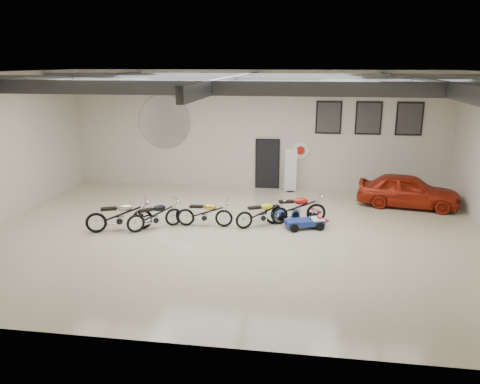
# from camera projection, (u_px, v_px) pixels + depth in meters

# --- Properties ---
(floor) EXTENTS (16.00, 12.00, 0.01)m
(floor) POSITION_uv_depth(u_px,v_px,m) (235.00, 235.00, 14.80)
(floor) COLOR #BDB390
(floor) RESTS_ON ground
(ceiling) EXTENTS (16.00, 12.00, 0.01)m
(ceiling) POSITION_uv_depth(u_px,v_px,m) (234.00, 73.00, 13.46)
(ceiling) COLOR slate
(ceiling) RESTS_ON back_wall
(back_wall) EXTENTS (16.00, 0.02, 5.00)m
(back_wall) POSITION_uv_depth(u_px,v_px,m) (256.00, 130.00, 19.85)
(back_wall) COLOR beige
(back_wall) RESTS_ON floor
(ceiling_beams) EXTENTS (15.80, 11.80, 0.32)m
(ceiling_beams) POSITION_uv_depth(u_px,v_px,m) (234.00, 82.00, 13.53)
(ceiling_beams) COLOR #585A5F
(ceiling_beams) RESTS_ON ceiling
(door) EXTENTS (0.92, 0.08, 2.10)m
(door) POSITION_uv_depth(u_px,v_px,m) (267.00, 164.00, 20.12)
(door) COLOR black
(door) RESTS_ON back_wall
(logo_plaque) EXTENTS (2.30, 0.06, 1.16)m
(logo_plaque) POSITION_uv_depth(u_px,v_px,m) (165.00, 122.00, 20.28)
(logo_plaque) COLOR silver
(logo_plaque) RESTS_ON back_wall
(poster_left) EXTENTS (1.05, 0.08, 1.35)m
(poster_left) POSITION_uv_depth(u_px,v_px,m) (329.00, 117.00, 19.24)
(poster_left) COLOR black
(poster_left) RESTS_ON back_wall
(poster_mid) EXTENTS (1.05, 0.08, 1.35)m
(poster_mid) POSITION_uv_depth(u_px,v_px,m) (369.00, 118.00, 19.01)
(poster_mid) COLOR black
(poster_mid) RESTS_ON back_wall
(poster_right) EXTENTS (1.05, 0.08, 1.35)m
(poster_right) POSITION_uv_depth(u_px,v_px,m) (409.00, 119.00, 18.79)
(poster_right) COLOR black
(poster_right) RESTS_ON back_wall
(oil_sign) EXTENTS (0.72, 0.10, 0.72)m
(oil_sign) POSITION_uv_depth(u_px,v_px,m) (301.00, 150.00, 19.75)
(oil_sign) COLOR white
(oil_sign) RESTS_ON back_wall
(banner_stand) EXTENTS (0.53, 0.29, 1.84)m
(banner_stand) POSITION_uv_depth(u_px,v_px,m) (291.00, 170.00, 19.59)
(banner_stand) COLOR white
(banner_stand) RESTS_ON floor
(motorcycle_silver) EXTENTS (2.17, 1.38, 1.08)m
(motorcycle_silver) POSITION_uv_depth(u_px,v_px,m) (119.00, 215.00, 15.07)
(motorcycle_silver) COLOR silver
(motorcycle_silver) RESTS_ON floor
(motorcycle_black) EXTENTS (1.82, 1.61, 0.97)m
(motorcycle_black) POSITION_uv_depth(u_px,v_px,m) (155.00, 215.00, 15.26)
(motorcycle_black) COLOR silver
(motorcycle_black) RESTS_ON floor
(motorcycle_gold) EXTENTS (1.86, 0.67, 0.95)m
(motorcycle_gold) POSITION_uv_depth(u_px,v_px,m) (205.00, 213.00, 15.51)
(motorcycle_gold) COLOR silver
(motorcycle_gold) RESTS_ON floor
(motorcycle_yellow) EXTENTS (1.89, 1.38, 0.96)m
(motorcycle_yellow) POSITION_uv_depth(u_px,v_px,m) (262.00, 213.00, 15.49)
(motorcycle_yellow) COLOR silver
(motorcycle_yellow) RESTS_ON floor
(motorcycle_red) EXTENTS (2.17, 1.11, 1.08)m
(motorcycle_red) POSITION_uv_depth(u_px,v_px,m) (295.00, 208.00, 15.80)
(motorcycle_red) COLOR silver
(motorcycle_red) RESTS_ON floor
(go_kart) EXTENTS (1.68, 1.16, 0.56)m
(go_kart) POSITION_uv_depth(u_px,v_px,m) (308.00, 220.00, 15.39)
(go_kart) COLOR navy
(go_kart) RESTS_ON floor
(vintage_car) EXTENTS (2.11, 3.89, 1.26)m
(vintage_car) POSITION_uv_depth(u_px,v_px,m) (408.00, 191.00, 17.61)
(vintage_car) COLOR #9B200E
(vintage_car) RESTS_ON floor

